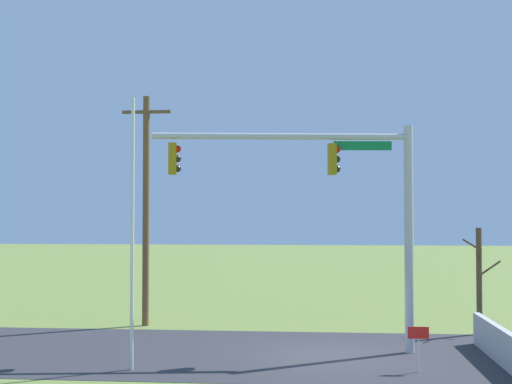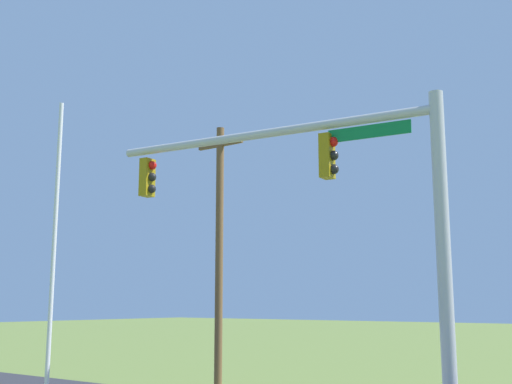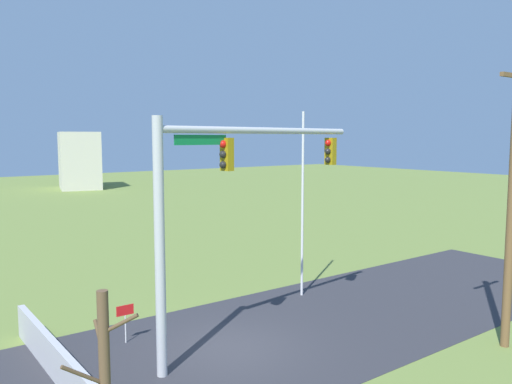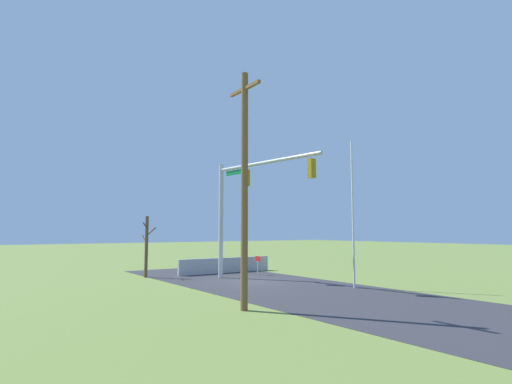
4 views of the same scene
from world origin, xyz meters
The scene contains 3 objects.
signal_mast centered at (0.46, 0.18, 4.93)m, with size 7.96×1.28×6.98m.
flagpole centered at (-5.26, -2.67, 3.72)m, with size 0.10×0.10×7.44m, color silver.
utility_pole centered at (-6.82, 4.97, 4.57)m, with size 1.90×0.26×8.80m.
Camera 2 is at (7.02, -11.49, 2.84)m, focal length 44.93 mm.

